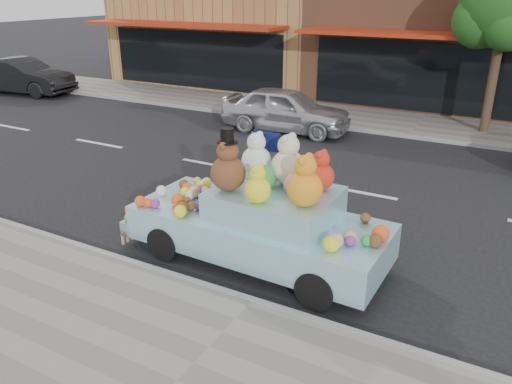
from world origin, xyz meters
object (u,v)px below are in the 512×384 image
Objects in this scene: car_dark at (22,76)px; car_silver at (286,110)px; street_tree at (506,11)px; art_car at (261,217)px.

car_silver is at bearing -99.57° from car_dark.
car_dark reaches higher than car_silver.
car_dark is (-18.36, -2.54, -2.94)m from street_tree.
car_dark is at bearing 155.55° from art_car.
street_tree is 11.01m from art_car.
art_car is at bearing -125.45° from car_dark.
street_tree is 18.77m from car_dark.
art_car is (15.81, -7.78, 0.07)m from car_dark.
car_silver is 12.64m from car_dark.
car_silver is (-5.72, -2.61, -2.99)m from street_tree.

